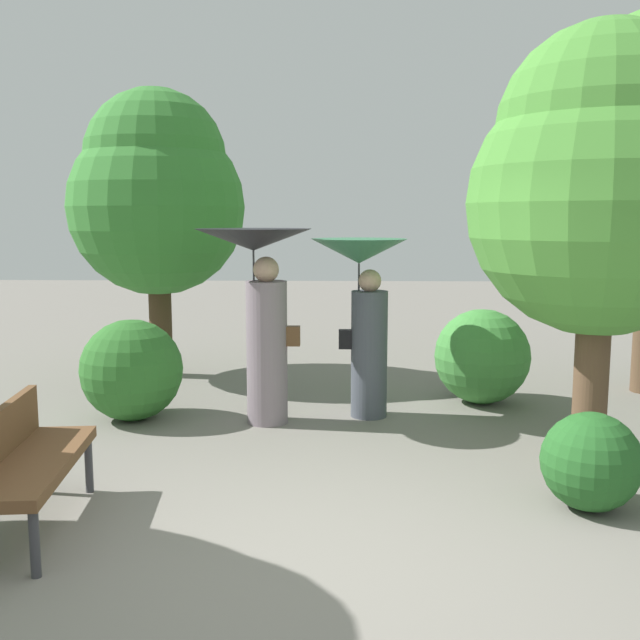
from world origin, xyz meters
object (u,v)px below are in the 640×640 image
object	(u,v)px
tree_near_right	(602,181)
park_bench	(24,457)
person_left	(260,292)
person_right	(364,296)
tree_near_left	(157,192)

from	to	relation	value
tree_near_right	park_bench	bearing A→B (deg)	-158.88
park_bench	tree_near_right	world-z (taller)	tree_near_right
person_left	park_bench	xyz separation A→B (m)	(-1.28, -2.65, -0.84)
park_bench	tree_near_right	distance (m)	4.95
person_left	tree_near_right	world-z (taller)	tree_near_right
person_left	park_bench	size ratio (longest dim) A/B	1.28
person_right	tree_near_left	xyz separation A→B (m)	(-2.62, 1.92, 1.13)
person_left	person_right	bearing A→B (deg)	-75.06
tree_near_right	person_left	bearing A→B (deg)	161.41
tree_near_left	person_left	bearing A→B (deg)	-54.29
person_right	tree_near_right	xyz separation A→B (m)	(1.94, -1.28, 1.11)
park_bench	person_right	bearing A→B (deg)	-44.84
person_right	person_left	bearing A→B (deg)	104.94
person_right	park_bench	world-z (taller)	person_right
person_left	park_bench	world-z (taller)	person_left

